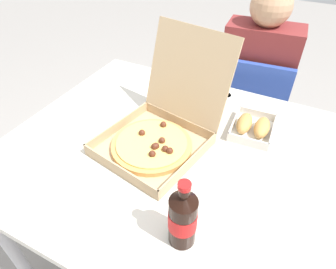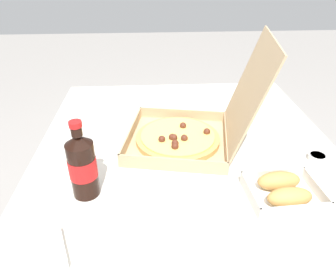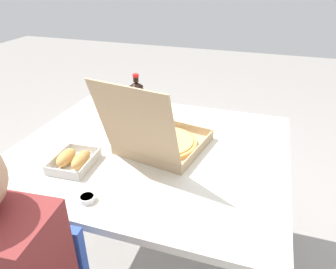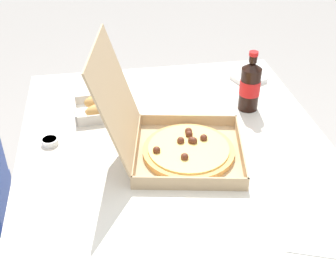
{
  "view_description": "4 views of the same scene",
  "coord_description": "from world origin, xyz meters",
  "px_view_note": "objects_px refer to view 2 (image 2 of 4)",
  "views": [
    {
      "loc": [
        0.35,
        -0.69,
        1.46
      ],
      "look_at": [
        -0.01,
        0.01,
        0.8
      ],
      "focal_mm": 31.25,
      "sensor_mm": 36.0,
      "label": 1
    },
    {
      "loc": [
        0.86,
        -0.12,
        1.32
      ],
      "look_at": [
        -0.05,
        -0.06,
        0.78
      ],
      "focal_mm": 33.25,
      "sensor_mm": 36.0,
      "label": 2
    },
    {
      "loc": [
        -0.44,
        1.11,
        1.45
      ],
      "look_at": [
        -0.08,
        -0.01,
        0.81
      ],
      "focal_mm": 33.45,
      "sensor_mm": 36.0,
      "label": 3
    },
    {
      "loc": [
        -1.14,
        0.22,
        1.59
      ],
      "look_at": [
        0.02,
        0.02,
        0.78
      ],
      "focal_mm": 47.41,
      "sensor_mm": 36.0,
      "label": 4
    }
  ],
  "objects_px": {
    "paper_menu": "(112,102)",
    "dipping_sauce_cup": "(317,157)",
    "cola_bottle": "(82,165)",
    "bread_side_box": "(284,190)",
    "pizza_box_open": "(190,131)",
    "napkin_pile": "(38,255)"
  },
  "relations": [
    {
      "from": "pizza_box_open",
      "to": "cola_bottle",
      "type": "xyz_separation_m",
      "value": [
        0.24,
        -0.31,
        0.04
      ]
    },
    {
      "from": "paper_menu",
      "to": "napkin_pile",
      "type": "xyz_separation_m",
      "value": [
        0.8,
        -0.08,
        0.01
      ]
    },
    {
      "from": "cola_bottle",
      "to": "paper_menu",
      "type": "height_order",
      "value": "cola_bottle"
    },
    {
      "from": "pizza_box_open",
      "to": "bread_side_box",
      "type": "relative_size",
      "value": 2.47
    },
    {
      "from": "napkin_pile",
      "to": "pizza_box_open",
      "type": "bearing_deg",
      "value": 139.46
    },
    {
      "from": "cola_bottle",
      "to": "dipping_sauce_cup",
      "type": "relative_size",
      "value": 4.0
    },
    {
      "from": "bread_side_box",
      "to": "napkin_pile",
      "type": "relative_size",
      "value": 1.8
    },
    {
      "from": "cola_bottle",
      "to": "dipping_sauce_cup",
      "type": "height_order",
      "value": "cola_bottle"
    },
    {
      "from": "bread_side_box",
      "to": "cola_bottle",
      "type": "bearing_deg",
      "value": -95.55
    },
    {
      "from": "cola_bottle",
      "to": "dipping_sauce_cup",
      "type": "xyz_separation_m",
      "value": [
        -0.11,
        0.71,
        -0.08
      ]
    },
    {
      "from": "paper_menu",
      "to": "napkin_pile",
      "type": "relative_size",
      "value": 1.91
    },
    {
      "from": "bread_side_box",
      "to": "napkin_pile",
      "type": "height_order",
      "value": "bread_side_box"
    },
    {
      "from": "bread_side_box",
      "to": "cola_bottle",
      "type": "distance_m",
      "value": 0.54
    },
    {
      "from": "bread_side_box",
      "to": "paper_menu",
      "type": "bearing_deg",
      "value": -141.19
    },
    {
      "from": "dipping_sauce_cup",
      "to": "pizza_box_open",
      "type": "bearing_deg",
      "value": -107.57
    },
    {
      "from": "bread_side_box",
      "to": "paper_menu",
      "type": "relative_size",
      "value": 0.94
    },
    {
      "from": "napkin_pile",
      "to": "dipping_sauce_cup",
      "type": "height_order",
      "value": "same"
    },
    {
      "from": "cola_bottle",
      "to": "bread_side_box",
      "type": "bearing_deg",
      "value": 84.45
    },
    {
      "from": "cola_bottle",
      "to": "paper_menu",
      "type": "relative_size",
      "value": 1.07
    },
    {
      "from": "paper_menu",
      "to": "dipping_sauce_cup",
      "type": "bearing_deg",
      "value": 75.54
    },
    {
      "from": "paper_menu",
      "to": "dipping_sauce_cup",
      "type": "xyz_separation_m",
      "value": [
        0.48,
        0.69,
        0.01
      ]
    },
    {
      "from": "pizza_box_open",
      "to": "napkin_pile",
      "type": "bearing_deg",
      "value": -40.54
    }
  ]
}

